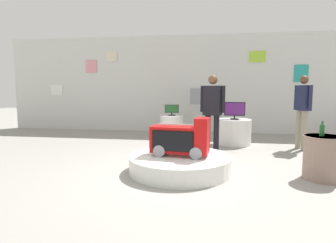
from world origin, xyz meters
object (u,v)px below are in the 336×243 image
at_px(novelty_firetruck_tv, 181,140).
at_px(display_pedestal_left_rear, 234,132).
at_px(bottle_on_side_table, 322,130).
at_px(main_display_pedestal, 180,164).
at_px(side_table_round, 323,157).
at_px(shopper_browsing_near_truck, 303,106).
at_px(shopper_browsing_rear, 212,108).
at_px(tv_on_center_rear, 172,110).
at_px(tv_on_left_rear, 235,110).
at_px(display_pedestal_center_rear, 172,127).

bearing_deg(novelty_firetruck_tv, display_pedestal_left_rear, 67.10).
bearing_deg(bottle_on_side_table, main_display_pedestal, 178.34).
relative_size(side_table_round, bottle_on_side_table, 2.98).
bearing_deg(shopper_browsing_near_truck, shopper_browsing_rear, -157.33).
distance_m(main_display_pedestal, display_pedestal_left_rear, 2.90).
relative_size(display_pedestal_left_rear, tv_on_center_rear, 2.09).
relative_size(main_display_pedestal, display_pedestal_left_rear, 2.04).
height_order(display_pedestal_left_rear, bottle_on_side_table, bottle_on_side_table).
height_order(main_display_pedestal, tv_on_left_rear, tv_on_left_rear).
bearing_deg(side_table_round, shopper_browsing_near_truck, 80.90).
bearing_deg(side_table_round, tv_on_center_rear, 130.10).
xyz_separation_m(main_display_pedestal, side_table_round, (2.32, -0.05, 0.22)).
distance_m(side_table_round, shopper_browsing_near_truck, 2.47).
height_order(novelty_firetruck_tv, tv_on_center_rear, tv_on_center_rear).
bearing_deg(main_display_pedestal, bottle_on_side_table, -1.66).
distance_m(main_display_pedestal, shopper_browsing_near_truck, 3.65).
xyz_separation_m(display_pedestal_center_rear, bottle_on_side_table, (2.89, -3.50, 0.47)).
distance_m(tv_on_center_rear, shopper_browsing_rear, 2.36).
height_order(main_display_pedestal, display_pedestal_center_rear, display_pedestal_center_rear).
height_order(display_pedestal_left_rear, tv_on_center_rear, tv_on_center_rear).
height_order(main_display_pedestal, display_pedestal_left_rear, display_pedestal_left_rear).
distance_m(display_pedestal_center_rear, tv_on_center_rear, 0.50).
bearing_deg(tv_on_left_rear, novelty_firetruck_tv, -112.93).
distance_m(novelty_firetruck_tv, display_pedestal_left_rear, 2.91).
bearing_deg(display_pedestal_left_rear, side_table_round, -66.58).
height_order(tv_on_center_rear, shopper_browsing_near_truck, shopper_browsing_near_truck).
bearing_deg(shopper_browsing_near_truck, display_pedestal_center_rear, 160.90).
bearing_deg(tv_on_left_rear, main_display_pedestal, -113.34).
height_order(display_pedestal_left_rear, shopper_browsing_near_truck, shopper_browsing_near_truck).
height_order(display_pedestal_left_rear, tv_on_left_rear, tv_on_left_rear).
relative_size(main_display_pedestal, novelty_firetruck_tv, 1.72).
relative_size(tv_on_center_rear, shopper_browsing_near_truck, 0.24).
bearing_deg(novelty_firetruck_tv, tv_on_left_rear, 67.07).
relative_size(tv_on_left_rear, bottle_on_side_table, 2.23).
xyz_separation_m(tv_on_center_rear, bottle_on_side_table, (2.89, -3.50, -0.02)).
bearing_deg(display_pedestal_center_rear, novelty_firetruck_tv, -79.57).
height_order(tv_on_left_rear, tv_on_center_rear, tv_on_left_rear).
height_order(display_pedestal_center_rear, side_table_round, side_table_round).
bearing_deg(tv_on_center_rear, novelty_firetruck_tv, -79.55).
relative_size(display_pedestal_left_rear, shopper_browsing_rear, 0.50).
distance_m(tv_on_center_rear, shopper_browsing_near_truck, 3.51).
xyz_separation_m(display_pedestal_left_rear, shopper_browsing_rear, (-0.58, -1.26, 0.70)).
distance_m(display_pedestal_center_rear, shopper_browsing_near_truck, 3.57).
bearing_deg(display_pedestal_center_rear, shopper_browsing_rear, -59.99).
bearing_deg(shopper_browsing_near_truck, main_display_pedestal, -139.62).
distance_m(tv_on_left_rear, side_table_round, 3.00).
xyz_separation_m(display_pedestal_left_rear, bottle_on_side_table, (1.12, -2.72, 0.47)).
relative_size(shopper_browsing_near_truck, shopper_browsing_rear, 1.01).
relative_size(tv_on_center_rear, side_table_round, 0.59).
bearing_deg(display_pedestal_left_rear, novelty_firetruck_tv, -112.90).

